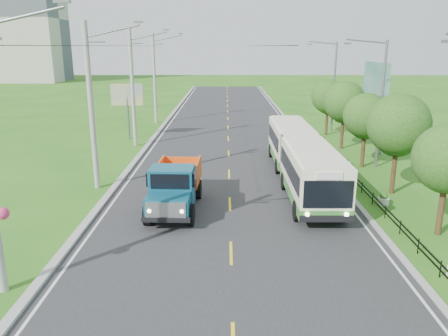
{
  "coord_description": "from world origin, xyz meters",
  "views": [
    {
      "loc": [
        -0.23,
        -17.06,
        8.58
      ],
      "look_at": [
        -0.33,
        6.8,
        1.9
      ],
      "focal_mm": 35.0,
      "sensor_mm": 36.0,
      "label": 1
    }
  ],
  "objects_px": {
    "tree_third": "(398,128)",
    "streetlight_far": "(333,84)",
    "tree_back": "(328,98)",
    "streetlight_mid": "(379,100)",
    "billboard_right": "(375,86)",
    "dump_truck": "(175,183)",
    "pole_mid": "(133,88)",
    "tree_fourth": "(366,118)",
    "planter_mid": "(346,163)",
    "planter_near": "(383,200)",
    "pole_near": "(92,107)",
    "pole_far": "(155,78)",
    "billboard_left": "(127,98)",
    "tree_second": "(448,162)",
    "planter_far": "(322,140)",
    "tree_fifth": "(344,104)",
    "bus": "(300,155)"
  },
  "relations": [
    {
      "from": "planter_mid",
      "to": "tree_third",
      "type": "bearing_deg",
      "value": -77.9
    },
    {
      "from": "tree_third",
      "to": "pole_near",
      "type": "bearing_deg",
      "value": 177.29
    },
    {
      "from": "dump_truck",
      "to": "billboard_left",
      "type": "bearing_deg",
      "value": 110.97
    },
    {
      "from": "streetlight_far",
      "to": "dump_truck",
      "type": "distance_m",
      "value": 26.77
    },
    {
      "from": "tree_fifth",
      "to": "planter_near",
      "type": "distance_m",
      "value": 14.64
    },
    {
      "from": "tree_fifth",
      "to": "dump_truck",
      "type": "height_order",
      "value": "tree_fifth"
    },
    {
      "from": "pole_mid",
      "to": "tree_back",
      "type": "relative_size",
      "value": 1.82
    },
    {
      "from": "planter_near",
      "to": "tree_back",
      "type": "bearing_deg",
      "value": 86.43
    },
    {
      "from": "pole_near",
      "to": "tree_back",
      "type": "distance_m",
      "value": 24.98
    },
    {
      "from": "pole_near",
      "to": "tree_second",
      "type": "relative_size",
      "value": 1.89
    },
    {
      "from": "tree_fourth",
      "to": "streetlight_mid",
      "type": "height_order",
      "value": "streetlight_mid"
    },
    {
      "from": "pole_near",
      "to": "billboard_left",
      "type": "relative_size",
      "value": 1.92
    },
    {
      "from": "planter_far",
      "to": "billboard_right",
      "type": "xyz_separation_m",
      "value": [
        3.7,
        -2.0,
        5.06
      ]
    },
    {
      "from": "pole_mid",
      "to": "planter_near",
      "type": "bearing_deg",
      "value": -41.65
    },
    {
      "from": "planter_far",
      "to": "billboard_right",
      "type": "height_order",
      "value": "billboard_right"
    },
    {
      "from": "planter_near",
      "to": "bus",
      "type": "bearing_deg",
      "value": 134.39
    },
    {
      "from": "pole_mid",
      "to": "streetlight_mid",
      "type": "height_order",
      "value": "pole_mid"
    },
    {
      "from": "tree_fourth",
      "to": "billboard_left",
      "type": "height_order",
      "value": "tree_fourth"
    },
    {
      "from": "pole_mid",
      "to": "tree_fifth",
      "type": "bearing_deg",
      "value": -2.71
    },
    {
      "from": "pole_far",
      "to": "dump_truck",
      "type": "bearing_deg",
      "value": -79.2
    },
    {
      "from": "tree_second",
      "to": "planter_mid",
      "type": "distance_m",
      "value": 12.36
    },
    {
      "from": "billboard_left",
      "to": "dump_truck",
      "type": "xyz_separation_m",
      "value": [
        6.54,
        -18.8,
        -2.39
      ]
    },
    {
      "from": "billboard_left",
      "to": "streetlight_far",
      "type": "bearing_deg",
      "value": 11.23
    },
    {
      "from": "pole_near",
      "to": "dump_truck",
      "type": "relative_size",
      "value": 1.59
    },
    {
      "from": "tree_back",
      "to": "streetlight_mid",
      "type": "height_order",
      "value": "streetlight_mid"
    },
    {
      "from": "pole_near",
      "to": "tree_second",
      "type": "bearing_deg",
      "value": -20.74
    },
    {
      "from": "pole_far",
      "to": "tree_third",
      "type": "height_order",
      "value": "pole_far"
    },
    {
      "from": "pole_near",
      "to": "streetlight_mid",
      "type": "distance_m",
      "value": 19.56
    },
    {
      "from": "pole_near",
      "to": "planter_mid",
      "type": "relative_size",
      "value": 14.93
    },
    {
      "from": "pole_near",
      "to": "billboard_left",
      "type": "bearing_deg",
      "value": 94.72
    },
    {
      "from": "tree_third",
      "to": "streetlight_far",
      "type": "distance_m",
      "value": 19.9
    },
    {
      "from": "pole_far",
      "to": "dump_truck",
      "type": "distance_m",
      "value": 28.53
    },
    {
      "from": "pole_near",
      "to": "planter_near",
      "type": "bearing_deg",
      "value": -10.09
    },
    {
      "from": "pole_far",
      "to": "planter_far",
      "type": "height_order",
      "value": "pole_far"
    },
    {
      "from": "pole_mid",
      "to": "dump_truck",
      "type": "distance_m",
      "value": 17.05
    },
    {
      "from": "billboard_left",
      "to": "bus",
      "type": "distance_m",
      "value": 19.85
    },
    {
      "from": "pole_far",
      "to": "tree_fifth",
      "type": "bearing_deg",
      "value": -35.36
    },
    {
      "from": "pole_far",
      "to": "streetlight_mid",
      "type": "height_order",
      "value": "pole_far"
    },
    {
      "from": "tree_fourth",
      "to": "streetlight_far",
      "type": "height_order",
      "value": "streetlight_far"
    },
    {
      "from": "tree_second",
      "to": "planter_far",
      "type": "height_order",
      "value": "tree_second"
    },
    {
      "from": "pole_mid",
      "to": "tree_third",
      "type": "xyz_separation_m",
      "value": [
        18.12,
        -12.86,
        -1.11
      ]
    },
    {
      "from": "tree_fifth",
      "to": "pole_near",
      "type": "bearing_deg",
      "value": -148.41
    },
    {
      "from": "tree_third",
      "to": "tree_fifth",
      "type": "xyz_separation_m",
      "value": [
        -0.0,
        12.0,
        -0.13
      ]
    },
    {
      "from": "planter_near",
      "to": "billboard_right",
      "type": "xyz_separation_m",
      "value": [
        3.7,
        14.0,
        5.06
      ]
    },
    {
      "from": "billboard_right",
      "to": "dump_truck",
      "type": "relative_size",
      "value": 1.16
    },
    {
      "from": "dump_truck",
      "to": "planter_mid",
      "type": "bearing_deg",
      "value": 39.06
    },
    {
      "from": "pole_mid",
      "to": "streetlight_mid",
      "type": "bearing_deg",
      "value": -20.32
    },
    {
      "from": "pole_far",
      "to": "billboard_right",
      "type": "xyz_separation_m",
      "value": [
        20.56,
        -13.0,
        0.25
      ]
    },
    {
      "from": "pole_mid",
      "to": "billboard_left",
      "type": "distance_m",
      "value": 3.47
    },
    {
      "from": "tree_fourth",
      "to": "streetlight_far",
      "type": "relative_size",
      "value": 0.6
    }
  ]
}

